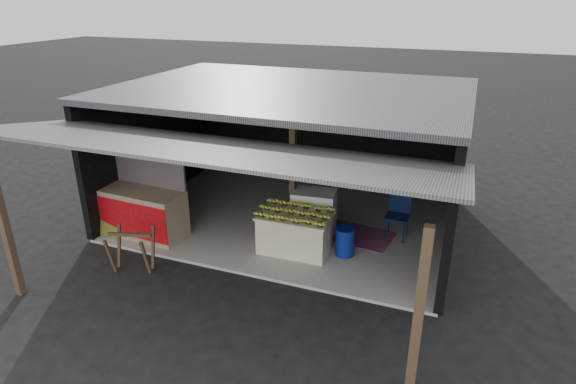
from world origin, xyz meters
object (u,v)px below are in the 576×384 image
at_px(neighbor_stall, 144,210).
at_px(banana_table, 295,233).
at_px(plastic_chair, 399,211).
at_px(water_barrel, 345,242).
at_px(sawhorse, 131,247).
at_px(white_crate, 314,213).

bearing_deg(neighbor_stall, banana_table, 11.31).
bearing_deg(plastic_chair, water_barrel, -122.31).
distance_m(neighbor_stall, sawhorse, 1.41).
distance_m(white_crate, neighbor_stall, 3.57).
bearing_deg(plastic_chair, banana_table, -140.01).
height_order(sawhorse, water_barrel, sawhorse).
distance_m(sawhorse, water_barrel, 4.02).
relative_size(neighbor_stall, water_barrel, 3.31).
bearing_deg(neighbor_stall, plastic_chair, 23.16).
relative_size(neighbor_stall, sawhorse, 2.08).
bearing_deg(banana_table, plastic_chair, 36.22).
xyz_separation_m(neighbor_stall, sawhorse, (0.64, -1.26, -0.10)).
distance_m(white_crate, sawhorse, 3.69).
distance_m(water_barrel, plastic_chair, 1.47).
relative_size(banana_table, sawhorse, 1.65).
xyz_separation_m(banana_table, plastic_chair, (1.79, 1.36, 0.19)).
xyz_separation_m(sawhorse, plastic_chair, (4.36, 3.08, 0.14)).
height_order(white_crate, sawhorse, white_crate).
distance_m(banana_table, white_crate, 0.81).
xyz_separation_m(water_barrel, plastic_chair, (0.82, 1.18, 0.30)).
relative_size(white_crate, water_barrel, 1.79).
distance_m(banana_table, water_barrel, 0.99).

